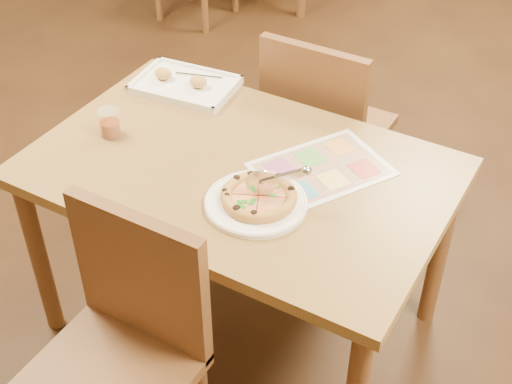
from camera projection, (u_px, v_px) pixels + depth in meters
The scene contains 9 objects.
dining_table at pixel (239, 187), 2.28m from camera, with size 1.30×0.85×0.72m.
chair_near at pixel (124, 328), 1.92m from camera, with size 0.42×0.42×0.47m.
chair_far at pixel (321, 117), 2.73m from camera, with size 0.42×0.42×0.47m.
plate at pixel (256, 203), 2.07m from camera, with size 0.30×0.30×0.02m, color white.
pizza at pixel (259, 197), 2.06m from camera, with size 0.23×0.23×0.03m.
pizza_cutter at pixel (276, 179), 2.02m from camera, with size 0.16×0.09×0.10m.
appetizer_tray at pixel (184, 85), 2.58m from camera, with size 0.38×0.28×0.06m.
glass_tumbler at pixel (110, 124), 2.33m from camera, with size 0.07×0.07×0.09m.
menu at pixel (321, 169), 2.21m from camera, with size 0.28×0.40×0.01m, color silver.
Camera 1 is at (0.94, -1.51, 2.06)m, focal length 50.00 mm.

